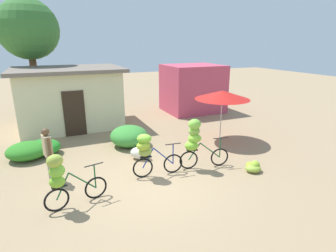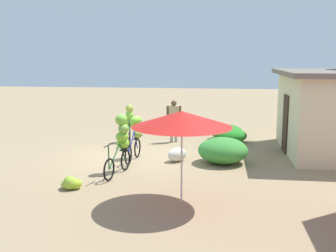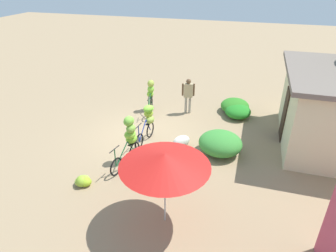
# 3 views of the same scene
# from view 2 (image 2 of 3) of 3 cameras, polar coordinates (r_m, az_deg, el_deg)

# --- Properties ---
(ground_plane) EXTENTS (60.00, 60.00, 0.00)m
(ground_plane) POSITION_cam_2_polar(r_m,az_deg,el_deg) (13.40, -5.75, -4.47)
(ground_plane) COLOR #9A805E
(building_low) EXTENTS (5.00, 3.74, 2.85)m
(building_low) POSITION_cam_2_polar(r_m,az_deg,el_deg) (14.78, 22.76, 1.86)
(building_low) COLOR beige
(building_low) RESTS_ON ground
(hedge_bush_front_left) EXTENTS (1.40, 1.29, 0.60)m
(hedge_bush_front_left) POSITION_cam_2_polar(r_m,az_deg,el_deg) (16.27, 8.42, -0.89)
(hedge_bush_front_left) COLOR #2F8023
(hedge_bush_front_left) RESTS_ON ground
(hedge_bush_front_right) EXTENTS (1.23, 1.15, 0.55)m
(hedge_bush_front_right) POSITION_cam_2_polar(r_m,az_deg,el_deg) (15.78, 9.11, -1.33)
(hedge_bush_front_right) COLOR #248425
(hedge_bush_front_right) RESTS_ON ground
(hedge_bush_mid) EXTENTS (1.49, 1.56, 0.81)m
(hedge_bush_mid) POSITION_cam_2_polar(r_m,az_deg,el_deg) (12.65, 7.84, -3.48)
(hedge_bush_mid) COLOR #3B8E36
(hedge_bush_mid) RESTS_ON ground
(market_umbrella) EXTENTS (2.24, 2.24, 2.13)m
(market_umbrella) POSITION_cam_2_polar(r_m,az_deg,el_deg) (8.77, 1.99, 1.01)
(market_umbrella) COLOR beige
(market_umbrella) RESTS_ON ground
(bicycle_leftmost) EXTENTS (1.58, 0.49, 1.48)m
(bicycle_leftmost) POSITION_cam_2_polar(r_m,az_deg,el_deg) (15.56, -5.54, 0.79)
(bicycle_leftmost) COLOR black
(bicycle_leftmost) RESTS_ON ground
(bicycle_near_pile) EXTENTS (1.61, 0.49, 1.40)m
(bicycle_near_pile) POSITION_cam_2_polar(r_m,az_deg,el_deg) (13.02, -4.64, -1.00)
(bicycle_near_pile) COLOR black
(bicycle_near_pile) RESTS_ON ground
(bicycle_center_loaded) EXTENTS (1.68, 0.47, 1.70)m
(bicycle_center_loaded) POSITION_cam_2_polar(r_m,az_deg,el_deg) (11.48, -6.67, -1.82)
(bicycle_center_loaded) COLOR black
(bicycle_center_loaded) RESTS_ON ground
(banana_pile_on_ground) EXTENTS (0.62, 0.65, 0.35)m
(banana_pile_on_ground) POSITION_cam_2_polar(r_m,az_deg,el_deg) (10.48, -13.73, -7.99)
(banana_pile_on_ground) COLOR #97BF28
(banana_pile_on_ground) RESTS_ON ground
(produce_sack) EXTENTS (0.82, 0.79, 0.44)m
(produce_sack) POSITION_cam_2_polar(r_m,az_deg,el_deg) (12.78, 1.31, -4.10)
(produce_sack) COLOR silver
(produce_sack) RESTS_ON ground
(person_vendor) EXTENTS (0.29, 0.57, 1.64)m
(person_vendor) POSITION_cam_2_polar(r_m,az_deg,el_deg) (15.53, 0.84, 1.35)
(person_vendor) COLOR gray
(person_vendor) RESTS_ON ground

